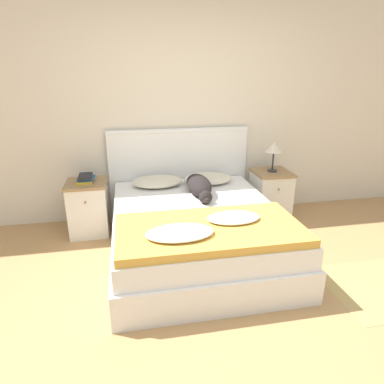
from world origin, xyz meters
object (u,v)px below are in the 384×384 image
at_px(dog, 199,186).
at_px(table_lamp, 274,148).
at_px(nightstand_left, 89,207).
at_px(nightstand_right, 270,195).
at_px(bed, 196,231).
at_px(pillow_right, 208,178).
at_px(book_stack, 85,179).
at_px(pillow_left, 157,181).

height_order(dog, table_lamp, table_lamp).
height_order(nightstand_left, nightstand_right, same).
bearing_deg(bed, pillow_right, 68.22).
xyz_separation_m(bed, nightstand_right, (1.08, 0.69, 0.06)).
bearing_deg(dog, nightstand_left, 166.85).
bearing_deg(book_stack, pillow_right, 2.29).
distance_m(nightstand_right, pillow_right, 0.82).
relative_size(bed, table_lamp, 5.57).
distance_m(bed, nightstand_left, 1.29).
bearing_deg(book_stack, bed, -32.75).
relative_size(pillow_right, table_lamp, 1.61).
xyz_separation_m(nightstand_right, dog, (-0.96, -0.28, 0.27)).
distance_m(pillow_left, dog, 0.54).
relative_size(nightstand_right, table_lamp, 1.67).
height_order(nightstand_right, pillow_right, nightstand_right).
bearing_deg(pillow_right, book_stack, -177.71).
xyz_separation_m(pillow_right, table_lamp, (0.78, -0.05, 0.34)).
xyz_separation_m(pillow_left, table_lamp, (1.38, -0.05, 0.34)).
distance_m(pillow_right, dog, 0.38).
height_order(pillow_left, dog, dog).
bearing_deg(dog, nightstand_right, 16.24).
distance_m(nightstand_left, pillow_right, 1.40).
bearing_deg(nightstand_right, dog, -163.76).
height_order(nightstand_left, pillow_left, nightstand_left).
relative_size(pillow_right, book_stack, 2.55).
bearing_deg(table_lamp, book_stack, -179.90).
bearing_deg(pillow_left, nightstand_left, -175.87).
xyz_separation_m(nightstand_left, book_stack, (-0.00, 0.00, 0.34)).
xyz_separation_m(bed, book_stack, (-1.08, 0.70, 0.40)).
bearing_deg(table_lamp, bed, -147.08).
height_order(bed, dog, dog).
distance_m(bed, nightstand_right, 1.29).
distance_m(pillow_right, table_lamp, 0.85).
distance_m(pillow_right, book_stack, 1.39).
height_order(pillow_left, book_stack, book_stack).
height_order(bed, pillow_right, pillow_right).
bearing_deg(table_lamp, dog, -163.49).
distance_m(nightstand_left, dog, 1.26).
xyz_separation_m(book_stack, table_lamp, (2.16, 0.00, 0.24)).
xyz_separation_m(nightstand_left, nightstand_right, (2.16, 0.00, 0.00)).
bearing_deg(nightstand_right, table_lamp, 90.00).
relative_size(nightstand_left, dog, 0.76).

